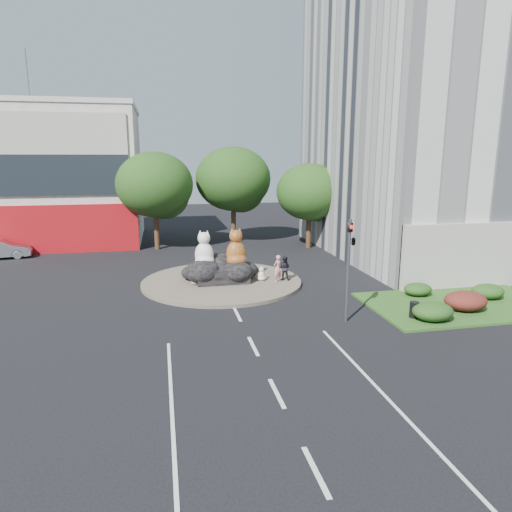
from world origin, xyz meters
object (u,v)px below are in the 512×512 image
Objects in this scene: kitten_white at (261,273)px; parked_car at (0,249)px; cat_white at (204,248)px; litter_bin at (414,310)px; pedestrian_pink at (278,268)px; pedestrian_dark at (284,268)px; kitten_calico at (195,277)px; cat_tabby at (236,247)px.

parked_car is (-18.46, 11.21, 0.08)m from kitten_white.
parked_car is at bearing 105.53° from kitten_white.
cat_white is 2.90× the size of litter_bin.
pedestrian_pink is 1.10× the size of pedestrian_dark.
parked_car reaches higher than litter_bin.
kitten_calico is 0.58× the size of pedestrian_dark.
litter_bin is (7.42, -8.43, -1.79)m from cat_tabby.
pedestrian_pink is (2.43, -1.00, -1.26)m from cat_tabby.
pedestrian_pink reaches higher than kitten_white.
litter_bin is (4.99, -7.43, -0.53)m from pedestrian_pink.
cat_tabby is 2.71× the size of kitten_calico.
kitten_white is 1.11m from pedestrian_pink.
pedestrian_pink is 22.64m from parked_car.
kitten_calico is 0.98× the size of kitten_white.
parked_car is at bearing -64.65° from pedestrian_pink.
kitten_calico is 5.62m from pedestrian_dark.
pedestrian_dark is (1.45, -0.17, 0.31)m from kitten_white.
cat_tabby reaches higher than pedestrian_pink.
kitten_white is (1.51, -0.52, -1.65)m from cat_tabby.
parked_car is at bearing 141.88° from litter_bin.
kitten_calico is 0.20× the size of parked_car.
cat_white is 5.18m from pedestrian_dark.
parked_car is (-14.99, 10.43, -1.51)m from cat_white.
pedestrian_dark is (4.93, -0.96, -1.28)m from cat_white.
pedestrian_dark is at bearing -127.26° from parked_car.
litter_bin is at bearing 90.36° from pedestrian_pink.
kitten_white is at bearing -21.37° from cat_tabby.
pedestrian_dark reaches higher than litter_bin.
cat_tabby is 2.92m from pedestrian_pink.
kitten_calico is 5.11m from pedestrian_pink.
kitten_calico reaches higher than litter_bin.
parked_car is (-14.30, 11.29, 0.09)m from kitten_calico.
cat_tabby is 1.57× the size of pedestrian_dark.
pedestrian_pink is at bearing 6.23° from cat_white.
litter_bin is (5.91, -7.91, -0.14)m from kitten_white.
cat_tabby is at bearing 38.55° from kitten_calico.
cat_tabby is (1.96, -0.27, 0.06)m from cat_white.
kitten_calico is at bearing -106.09° from cat_white.
kitten_white is 9.88m from litter_bin.
cat_white is at bearing 124.05° from kitten_white.
cat_tabby is at bearing 117.96° from kitten_white.
parked_car is (-19.38, 11.70, -0.31)m from pedestrian_pink.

